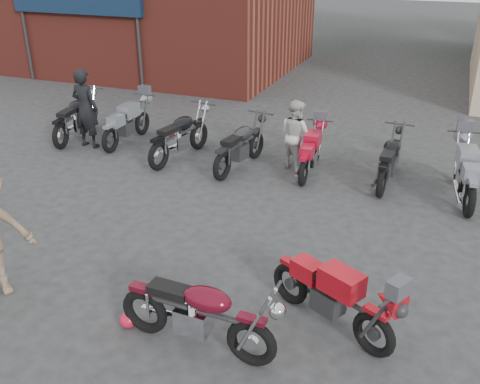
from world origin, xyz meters
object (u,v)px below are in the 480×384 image
at_px(vintage_motorcycle, 198,310).
at_px(sportbike, 333,293).
at_px(person_dark, 85,109).
at_px(row_bike_6, 466,170).
at_px(helmet, 128,320).
at_px(row_bike_2, 180,133).
at_px(row_bike_0, 75,115).
at_px(row_bike_4, 311,150).
at_px(row_bike_5, 390,157).
at_px(row_bike_1, 127,121).
at_px(row_bike_3, 241,143).
at_px(person_light, 295,135).

height_order(vintage_motorcycle, sportbike, vintage_motorcycle).
relative_size(vintage_motorcycle, sportbike, 1.06).
xyz_separation_m(person_dark, row_bike_6, (8.57, 0.20, -0.35)).
bearing_deg(sportbike, helmet, -131.77).
xyz_separation_m(sportbike, row_bike_2, (-4.58, 4.67, 0.06)).
bearing_deg(sportbike, row_bike_0, 174.40).
relative_size(row_bike_4, row_bike_5, 0.93).
bearing_deg(row_bike_1, row_bike_3, -98.44).
bearing_deg(row_bike_2, row_bike_3, -82.36).
relative_size(person_light, row_bike_1, 0.78).
bearing_deg(helmet, vintage_motorcycle, -1.57).
xyz_separation_m(helmet, row_bike_6, (3.99, 5.72, 0.50)).
relative_size(helmet, row_bike_1, 0.12).
xyz_separation_m(row_bike_4, row_bike_5, (1.64, 0.09, 0.04)).
bearing_deg(row_bike_6, row_bike_4, 79.55).
bearing_deg(row_bike_5, sportbike, -178.28).
height_order(row_bike_2, row_bike_6, row_bike_2).
xyz_separation_m(row_bike_1, row_bike_6, (7.82, -0.37, 0.03)).
distance_m(helmet, row_bike_0, 7.90).
bearing_deg(row_bike_3, row_bike_5, -74.57).
bearing_deg(row_bike_1, sportbike, -128.61).
height_order(row_bike_5, row_bike_6, row_bike_6).
relative_size(helmet, row_bike_5, 0.12).
bearing_deg(row_bike_5, row_bike_6, -96.83).
distance_m(vintage_motorcycle, helmet, 1.15).
distance_m(person_light, row_bike_0, 5.71).
bearing_deg(person_light, helmet, 116.65).
height_order(sportbike, row_bike_5, row_bike_5).
height_order(sportbike, person_dark, person_dark).
height_order(sportbike, person_light, person_light).
height_order(vintage_motorcycle, helmet, vintage_motorcycle).
bearing_deg(row_bike_5, row_bike_4, 95.44).
height_order(sportbike, row_bike_4, sportbike).
distance_m(helmet, row_bike_2, 6.02).
relative_size(row_bike_1, row_bike_2, 0.93).
bearing_deg(row_bike_5, row_bike_0, 92.84).
xyz_separation_m(row_bike_0, row_bike_2, (3.11, -0.29, 0.01)).
height_order(helmet, row_bike_0, row_bike_0).
bearing_deg(row_bike_6, row_bike_5, 73.10).
bearing_deg(row_bike_4, helmet, 168.50).
bearing_deg(helmet, row_bike_3, 96.27).
bearing_deg(row_bike_4, vintage_motorcycle, 178.65).
xyz_separation_m(row_bike_1, row_bike_2, (1.72, -0.47, 0.04)).
xyz_separation_m(row_bike_1, row_bike_4, (4.73, -0.22, -0.04)).
bearing_deg(helmet, row_bike_0, 131.49).
relative_size(person_light, row_bike_6, 0.74).
height_order(vintage_motorcycle, person_dark, person_dark).
bearing_deg(sportbike, row_bike_6, 99.49).
relative_size(vintage_motorcycle, row_bike_2, 0.96).
distance_m(sportbike, row_bike_1, 8.13).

